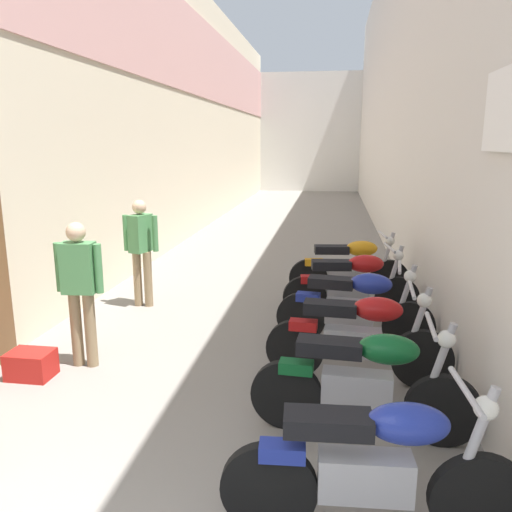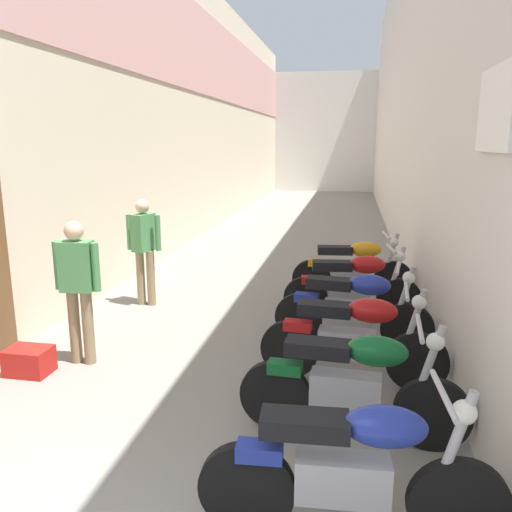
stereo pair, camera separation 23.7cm
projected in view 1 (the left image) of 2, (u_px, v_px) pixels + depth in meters
name	position (u px, v px, depth m)	size (l,w,h in m)	color
ground_plane	(278.00, 250.00, 11.45)	(40.26, 40.26, 0.00)	gray
building_left	(187.00, 109.00, 13.01)	(0.45, 24.26, 6.34)	beige
building_right	(397.00, 84.00, 12.18)	(0.45, 24.26, 7.46)	beige
building_far_end	(311.00, 133.00, 25.43)	(7.81, 2.00, 5.62)	silver
motorcycle_nearest	(376.00, 465.00, 3.01)	(1.85, 0.58, 1.04)	black
motorcycle_second	(365.00, 380.00, 4.08)	(1.85, 0.58, 1.04)	black
motorcycle_third	(359.00, 335.00, 5.04)	(1.85, 0.58, 1.04)	black
motorcycle_fourth	(355.00, 306.00, 5.94)	(1.85, 0.58, 1.04)	black
motorcycle_fifth	(352.00, 284.00, 6.86)	(1.85, 0.58, 1.04)	black
motorcycle_sixth	(350.00, 266.00, 7.83)	(1.85, 0.58, 1.04)	black
pedestrian_mid_alley	(80.00, 284.00, 5.33)	(0.52, 0.23, 1.57)	#8C7251
pedestrian_further_down	(141.00, 245.00, 7.34)	(0.52, 0.38, 1.57)	#8C7251
plastic_crate	(31.00, 364.00, 5.21)	(0.44, 0.32, 0.28)	red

